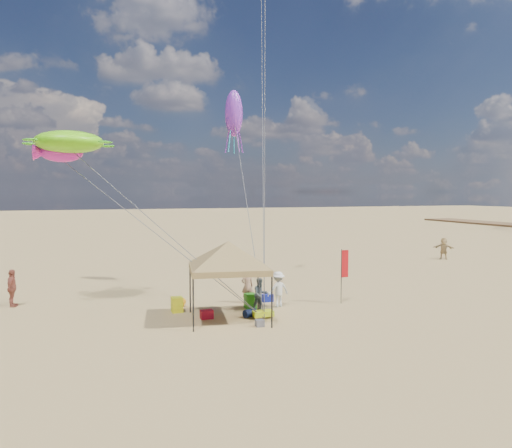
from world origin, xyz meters
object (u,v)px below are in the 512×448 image
at_px(chair_yellow, 177,305).
at_px(person_far_a, 12,288).
at_px(cooler_blue, 267,298).
at_px(person_near_c, 278,289).
at_px(chair_green, 250,301).
at_px(canopy_tent, 228,244).
at_px(feather_flag, 344,267).
at_px(cooler_red, 207,314).
at_px(person_far_c, 444,248).
at_px(person_near_a, 247,286).
at_px(beach_cart, 263,313).
at_px(person_near_b, 260,295).

xyz_separation_m(chair_yellow, person_far_a, (-7.31, 3.71, 0.56)).
distance_m(cooler_blue, person_near_c, 1.42).
bearing_deg(chair_green, chair_yellow, 173.40).
height_order(canopy_tent, chair_yellow, canopy_tent).
xyz_separation_m(feather_flag, cooler_red, (-7.15, -0.66, -1.64)).
bearing_deg(chair_green, person_far_a, 159.10).
bearing_deg(chair_yellow, cooler_blue, 7.85).
relative_size(cooler_red, cooler_blue, 1.00).
bearing_deg(cooler_blue, chair_yellow, -172.15).
relative_size(cooler_red, person_far_c, 0.30).
bearing_deg(person_near_c, person_far_c, -159.08).
xyz_separation_m(feather_flag, person_far_a, (-15.48, 4.67, -0.92)).
relative_size(canopy_tent, cooler_red, 11.72).
bearing_deg(canopy_tent, chair_yellow, 131.68).
height_order(chair_green, person_near_a, person_near_a).
xyz_separation_m(chair_yellow, person_near_c, (4.79, -0.60, 0.51)).
xyz_separation_m(chair_green, person_far_c, (20.55, 10.88, 0.55)).
bearing_deg(canopy_tent, feather_flag, 10.23).
relative_size(chair_yellow, person_far_c, 0.39).
bearing_deg(person_near_a, beach_cart, 86.89).
relative_size(feather_flag, beach_cart, 3.02).
height_order(person_near_a, person_far_c, person_far_c).
height_order(cooler_blue, person_far_c, person_far_c).
height_order(feather_flag, beach_cart, feather_flag).
bearing_deg(person_far_a, person_near_a, -95.85).
relative_size(person_near_b, person_far_c, 0.86).
relative_size(canopy_tent, person_near_a, 3.72).
xyz_separation_m(person_near_a, person_near_b, (0.03, -1.82, -0.07)).
xyz_separation_m(feather_flag, cooler_blue, (-3.46, 1.61, -1.64)).
bearing_deg(cooler_red, chair_green, 26.72).
distance_m(chair_yellow, person_far_a, 8.22).
bearing_deg(beach_cart, chair_yellow, 145.66).
height_order(person_near_b, person_far_c, person_far_c).
height_order(cooler_blue, beach_cart, cooler_blue).
xyz_separation_m(feather_flag, chair_yellow, (-8.16, 0.96, -1.48)).
bearing_deg(person_far_c, person_near_c, -103.46).
bearing_deg(chair_green, person_far_c, 27.90).
bearing_deg(person_far_a, chair_green, -101.54).
xyz_separation_m(person_near_c, person_far_c, (19.20, 11.08, 0.04)).
bearing_deg(person_near_c, canopy_tent, 18.12).
bearing_deg(feather_flag, person_near_b, -178.28).
distance_m(chair_green, person_near_a, 1.25).
bearing_deg(person_near_c, chair_green, -17.44).
xyz_separation_m(canopy_tent, person_far_a, (-9.18, 5.80, -2.39)).
height_order(feather_flag, chair_yellow, feather_flag).
relative_size(person_near_a, person_near_c, 0.99).
bearing_deg(feather_flag, chair_yellow, 173.28).
distance_m(canopy_tent, person_near_b, 3.27).
bearing_deg(cooler_blue, canopy_tent, -135.93).
bearing_deg(person_near_a, person_far_a, -12.90).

